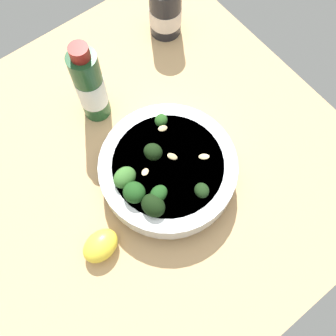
{
  "coord_description": "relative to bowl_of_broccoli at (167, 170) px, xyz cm",
  "views": [
    {
      "loc": [
        -12.6,
        -24.14,
        62.24
      ],
      "look_at": [
        2.21,
        -5.03,
        4.0
      ],
      "focal_mm": 41.01,
      "sensor_mm": 36.0,
      "label": 1
    }
  ],
  "objects": [
    {
      "name": "bowl_of_broccoli",
      "position": [
        0.0,
        0.0,
        0.0
      ],
      "size": [
        22.64,
        22.64,
        8.68
      ],
      "color": "white",
      "rests_on": "ground_plane"
    },
    {
      "name": "bottle_tall",
      "position": [
        -2.19,
        18.66,
        4.08
      ],
      "size": [
        5.01,
        5.01,
        17.52
      ],
      "color": "#194723",
      "rests_on": "ground_plane"
    },
    {
      "name": "bottle_short",
      "position": [
        19.83,
        26.11,
        1.65
      ],
      "size": [
        6.39,
        6.39,
        12.23
      ],
      "color": "black",
      "rests_on": "ground_plane"
    },
    {
      "name": "ground_plane",
      "position": [
        -1.93,
        5.07,
        -5.53
      ],
      "size": [
        70.77,
        70.77,
        3.77
      ],
      "primitive_type": "cube",
      "color": "tan"
    },
    {
      "name": "lemon_wedge",
      "position": [
        -15.69,
        -3.21,
        -1.82
      ],
      "size": [
        6.7,
        5.43,
        3.66
      ],
      "primitive_type": "ellipsoid",
      "rotation": [
        0.0,
        0.0,
        3.28
      ],
      "color": "yellow",
      "rests_on": "ground_plane"
    }
  ]
}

